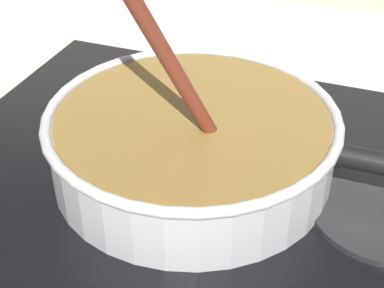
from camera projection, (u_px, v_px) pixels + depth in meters
hob_plate at (192, 174)px, 0.62m from camera, size 0.56×0.48×0.01m
burner_ring at (192, 167)px, 0.61m from camera, size 0.18×0.18×0.01m
cooking_pan at (193, 140)px, 0.59m from camera, size 0.46×0.30×0.28m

